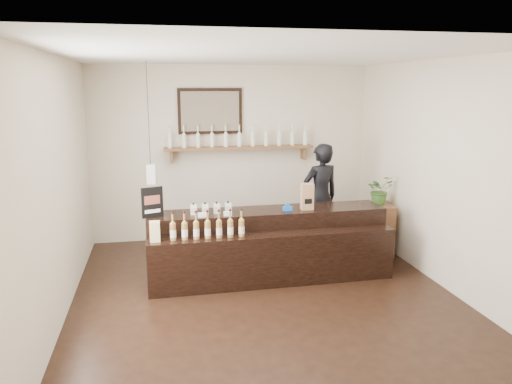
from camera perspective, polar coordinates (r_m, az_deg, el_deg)
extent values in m
plane|color=black|center=(6.15, 0.95, -11.63)|extent=(5.00, 5.00, 0.00)
plane|color=beige|center=(8.17, -2.75, 4.47)|extent=(4.50, 0.00, 4.50)
plane|color=beige|center=(3.41, 10.04, -6.35)|extent=(4.50, 0.00, 4.50)
plane|color=beige|center=(5.71, -21.67, 0.39)|extent=(0.00, 5.00, 5.00)
plane|color=beige|center=(6.59, 20.50, 1.92)|extent=(0.00, 5.00, 5.00)
plane|color=white|center=(5.65, 1.05, 15.40)|extent=(5.00, 5.00, 0.00)
cube|color=brown|center=(8.04, -1.91, 5.08)|extent=(2.40, 0.25, 0.04)
cube|color=brown|center=(7.98, -9.63, 4.00)|extent=(0.04, 0.20, 0.20)
cube|color=brown|center=(8.33, 5.43, 4.44)|extent=(0.04, 0.20, 0.20)
cube|color=black|center=(8.03, -5.27, 9.18)|extent=(1.02, 0.04, 0.72)
cube|color=#403529|center=(8.01, -5.25, 9.18)|extent=(0.92, 0.01, 0.62)
cube|color=white|center=(7.21, -11.93, 2.03)|extent=(0.12, 0.12, 0.28)
cylinder|color=black|center=(7.12, -12.22, 8.74)|extent=(0.01, 0.01, 1.41)
cylinder|color=silver|center=(7.92, -9.83, 5.70)|extent=(0.07, 0.07, 0.20)
cone|color=silver|center=(7.91, -9.86, 6.61)|extent=(0.07, 0.07, 0.05)
cylinder|color=silver|center=(7.91, -9.88, 7.05)|extent=(0.02, 0.02, 0.07)
cylinder|color=gold|center=(7.90, -9.89, 7.39)|extent=(0.03, 0.03, 0.02)
cylinder|color=white|center=(7.93, -9.82, 5.55)|extent=(0.07, 0.07, 0.09)
cylinder|color=silver|center=(7.93, -8.23, 5.76)|extent=(0.07, 0.07, 0.20)
cone|color=silver|center=(7.92, -8.26, 6.67)|extent=(0.07, 0.07, 0.05)
cylinder|color=silver|center=(7.92, -8.27, 7.10)|extent=(0.02, 0.02, 0.07)
cylinder|color=gold|center=(7.91, -8.28, 7.44)|extent=(0.03, 0.03, 0.02)
cylinder|color=white|center=(7.94, -8.23, 5.61)|extent=(0.07, 0.07, 0.09)
cylinder|color=silver|center=(7.95, -6.64, 5.81)|extent=(0.07, 0.07, 0.20)
cone|color=silver|center=(7.94, -6.66, 6.72)|extent=(0.07, 0.07, 0.05)
cylinder|color=silver|center=(7.93, -6.68, 7.16)|extent=(0.02, 0.02, 0.07)
cylinder|color=gold|center=(7.93, -6.68, 7.49)|extent=(0.03, 0.03, 0.02)
cylinder|color=white|center=(7.95, -6.64, 5.67)|extent=(0.07, 0.07, 0.09)
cylinder|color=silver|center=(7.97, -5.06, 5.86)|extent=(0.07, 0.07, 0.20)
cone|color=silver|center=(7.96, -5.08, 6.77)|extent=(0.07, 0.07, 0.05)
cylinder|color=silver|center=(7.95, -5.08, 7.20)|extent=(0.02, 0.02, 0.07)
cylinder|color=gold|center=(7.95, -5.09, 7.54)|extent=(0.03, 0.03, 0.02)
cylinder|color=white|center=(7.97, -5.06, 5.72)|extent=(0.07, 0.07, 0.09)
cylinder|color=silver|center=(8.00, -3.48, 5.91)|extent=(0.07, 0.07, 0.20)
cone|color=silver|center=(7.98, -3.50, 6.81)|extent=(0.07, 0.07, 0.05)
cylinder|color=silver|center=(7.98, -3.50, 7.24)|extent=(0.02, 0.02, 0.07)
cylinder|color=gold|center=(7.97, -3.50, 7.58)|extent=(0.03, 0.03, 0.02)
cylinder|color=white|center=(8.00, -3.48, 5.76)|extent=(0.07, 0.07, 0.09)
cylinder|color=silver|center=(8.03, -1.92, 5.95)|extent=(0.07, 0.07, 0.20)
cone|color=silver|center=(8.02, -1.93, 6.85)|extent=(0.07, 0.07, 0.05)
cylinder|color=silver|center=(8.01, -1.93, 7.28)|extent=(0.02, 0.02, 0.07)
cylinder|color=gold|center=(8.01, -1.93, 7.61)|extent=(0.03, 0.03, 0.02)
cylinder|color=white|center=(8.03, -1.92, 5.80)|extent=(0.07, 0.07, 0.09)
cylinder|color=silver|center=(8.07, -0.37, 5.98)|extent=(0.07, 0.07, 0.20)
cone|color=silver|center=(8.06, -0.37, 6.88)|extent=(0.07, 0.07, 0.05)
cylinder|color=silver|center=(8.05, -0.37, 7.31)|extent=(0.02, 0.02, 0.07)
cylinder|color=gold|center=(8.05, -0.37, 7.64)|extent=(0.03, 0.03, 0.02)
cylinder|color=white|center=(8.07, -0.37, 5.84)|extent=(0.07, 0.07, 0.09)
cylinder|color=silver|center=(8.11, 1.16, 6.01)|extent=(0.07, 0.07, 0.20)
cone|color=silver|center=(8.10, 1.17, 6.91)|extent=(0.07, 0.07, 0.05)
cylinder|color=silver|center=(8.09, 1.17, 7.33)|extent=(0.02, 0.02, 0.07)
cylinder|color=gold|center=(8.09, 1.17, 7.66)|extent=(0.03, 0.03, 0.02)
cylinder|color=white|center=(8.11, 1.16, 5.87)|extent=(0.07, 0.07, 0.09)
cylinder|color=silver|center=(8.16, 2.68, 6.04)|extent=(0.07, 0.07, 0.20)
cone|color=silver|center=(8.15, 2.69, 6.93)|extent=(0.07, 0.07, 0.05)
cylinder|color=silver|center=(8.14, 2.69, 7.35)|extent=(0.02, 0.02, 0.07)
cylinder|color=gold|center=(8.14, 2.70, 7.68)|extent=(0.03, 0.03, 0.02)
cylinder|color=white|center=(8.16, 2.68, 5.90)|extent=(0.07, 0.07, 0.09)
cylinder|color=silver|center=(8.22, 4.18, 6.06)|extent=(0.07, 0.07, 0.20)
cone|color=silver|center=(8.21, 4.19, 6.94)|extent=(0.07, 0.07, 0.05)
cylinder|color=silver|center=(8.20, 4.20, 7.36)|extent=(0.02, 0.02, 0.07)
cylinder|color=gold|center=(8.20, 4.20, 7.69)|extent=(0.03, 0.03, 0.02)
cylinder|color=white|center=(8.22, 4.18, 5.92)|extent=(0.07, 0.07, 0.09)
cylinder|color=silver|center=(8.28, 5.65, 6.08)|extent=(0.07, 0.07, 0.20)
cone|color=silver|center=(8.27, 5.67, 6.95)|extent=(0.07, 0.07, 0.05)
cylinder|color=silver|center=(8.26, 5.68, 7.37)|extent=(0.02, 0.02, 0.07)
cylinder|color=gold|center=(8.26, 5.69, 7.69)|extent=(0.03, 0.03, 0.02)
cylinder|color=white|center=(8.28, 5.65, 5.94)|extent=(0.07, 0.07, 0.09)
cube|color=black|center=(6.68, 1.27, -5.69)|extent=(3.14, 0.60, 0.87)
cube|color=black|center=(6.33, 2.09, -7.72)|extent=(3.13, 0.33, 0.66)
cube|color=white|center=(6.23, -6.19, -2.62)|extent=(0.10, 0.04, 0.05)
cube|color=white|center=(6.26, -3.25, -2.49)|extent=(0.10, 0.04, 0.05)
cube|color=#DDC487|center=(6.05, -11.47, -4.99)|extent=(0.12, 0.12, 0.12)
cube|color=#DDC487|center=(6.01, -11.51, -3.90)|extent=(0.12, 0.12, 0.12)
cube|color=silver|center=(6.36, -7.15, -2.02)|extent=(0.08, 0.08, 0.13)
cube|color=#CB9E9F|center=(6.32, -7.12, -2.11)|extent=(0.07, 0.00, 0.06)
cylinder|color=black|center=(6.34, -7.17, -1.37)|extent=(0.02, 0.02, 0.03)
cube|color=silver|center=(6.37, -5.83, -1.96)|extent=(0.08, 0.08, 0.13)
cube|color=#CB9E9F|center=(6.33, -5.79, -2.05)|extent=(0.07, 0.00, 0.06)
cylinder|color=black|center=(6.36, -5.84, -1.31)|extent=(0.02, 0.02, 0.03)
cube|color=silver|center=(6.39, -4.52, -1.91)|extent=(0.08, 0.08, 0.13)
cube|color=#CB9E9F|center=(6.35, -4.47, -1.99)|extent=(0.07, 0.00, 0.06)
cylinder|color=black|center=(6.37, -4.53, -1.25)|extent=(0.02, 0.02, 0.03)
cube|color=silver|center=(6.41, -3.21, -1.85)|extent=(0.08, 0.08, 0.13)
cube|color=#CB9E9F|center=(6.37, -3.15, -1.93)|extent=(0.07, 0.00, 0.06)
cylinder|color=black|center=(6.39, -3.21, -1.20)|extent=(0.02, 0.02, 0.03)
cylinder|color=olive|center=(6.04, -9.47, -4.52)|extent=(0.07, 0.07, 0.20)
cone|color=olive|center=(6.00, -9.51, -3.36)|extent=(0.07, 0.07, 0.05)
cylinder|color=olive|center=(5.99, -9.53, -2.81)|extent=(0.02, 0.02, 0.07)
cylinder|color=black|center=(5.98, -9.54, -2.37)|extent=(0.03, 0.03, 0.03)
cylinder|color=white|center=(6.04, -9.46, -4.71)|extent=(0.07, 0.07, 0.09)
cylinder|color=olive|center=(6.04, -8.16, -4.47)|extent=(0.07, 0.07, 0.20)
cone|color=olive|center=(6.01, -8.19, -3.31)|extent=(0.07, 0.07, 0.05)
cylinder|color=olive|center=(5.99, -8.21, -2.75)|extent=(0.02, 0.02, 0.07)
cylinder|color=black|center=(5.98, -8.22, -2.32)|extent=(0.03, 0.03, 0.03)
cylinder|color=white|center=(6.05, -8.15, -4.65)|extent=(0.07, 0.07, 0.09)
cylinder|color=olive|center=(6.05, -6.85, -4.41)|extent=(0.07, 0.07, 0.20)
cone|color=olive|center=(6.02, -6.88, -3.25)|extent=(0.07, 0.07, 0.05)
cylinder|color=olive|center=(6.00, -6.89, -2.69)|extent=(0.02, 0.02, 0.07)
cylinder|color=black|center=(5.99, -6.90, -2.26)|extent=(0.03, 0.03, 0.03)
cylinder|color=white|center=(6.06, -6.84, -4.59)|extent=(0.07, 0.07, 0.09)
cylinder|color=olive|center=(6.06, -5.54, -4.35)|extent=(0.07, 0.07, 0.20)
cone|color=olive|center=(6.03, -5.57, -3.19)|extent=(0.07, 0.07, 0.05)
cylinder|color=olive|center=(6.01, -5.58, -2.64)|extent=(0.02, 0.02, 0.07)
cylinder|color=black|center=(6.00, -5.59, -2.20)|extent=(0.03, 0.03, 0.03)
cylinder|color=white|center=(6.07, -5.54, -4.53)|extent=(0.07, 0.07, 0.09)
cylinder|color=olive|center=(6.08, -4.24, -4.28)|extent=(0.07, 0.07, 0.20)
cone|color=olive|center=(6.04, -4.26, -3.13)|extent=(0.07, 0.07, 0.05)
cylinder|color=olive|center=(6.03, -4.27, -2.58)|extent=(0.02, 0.02, 0.07)
cylinder|color=black|center=(6.02, -4.28, -2.14)|extent=(0.03, 0.03, 0.03)
cylinder|color=white|center=(6.08, -4.24, -4.47)|extent=(0.07, 0.07, 0.09)
cylinder|color=olive|center=(6.09, -2.95, -4.22)|extent=(0.07, 0.07, 0.20)
cone|color=olive|center=(6.06, -2.96, -3.07)|extent=(0.07, 0.07, 0.05)
cylinder|color=olive|center=(6.04, -2.97, -2.52)|extent=(0.02, 0.02, 0.07)
cylinder|color=black|center=(6.03, -2.98, -2.08)|extent=(0.03, 0.03, 0.03)
cylinder|color=white|center=(6.10, -2.95, -4.40)|extent=(0.07, 0.07, 0.09)
cylinder|color=olive|center=(6.11, -1.67, -4.15)|extent=(0.07, 0.07, 0.20)
cone|color=olive|center=(6.08, -1.68, -3.00)|extent=(0.07, 0.07, 0.05)
cylinder|color=olive|center=(6.07, -1.68, -2.45)|extent=(0.02, 0.02, 0.07)
cylinder|color=black|center=(6.05, -1.68, -2.02)|extent=(0.03, 0.03, 0.03)
cylinder|color=white|center=(6.12, -1.67, -4.34)|extent=(0.07, 0.07, 0.09)
cube|color=black|center=(6.27, -11.77, -1.17)|extent=(0.26, 0.11, 0.38)
cube|color=brown|center=(6.25, -11.78, -0.90)|extent=(0.19, 0.07, 0.11)
cube|color=white|center=(6.28, -11.73, -2.16)|extent=(0.19, 0.07, 0.04)
cube|color=#9A714A|center=(6.57, 5.86, -0.53)|extent=(0.16, 0.12, 0.35)
cube|color=black|center=(6.53, 6.01, -1.07)|extent=(0.10, 0.00, 0.07)
cube|color=blue|center=(6.51, 3.62, -1.91)|extent=(0.12, 0.06, 0.06)
cylinder|color=blue|center=(6.50, 3.62, -1.54)|extent=(0.07, 0.03, 0.06)
cube|color=brown|center=(7.71, 13.74, -4.07)|extent=(0.45, 0.57, 0.75)
imported|color=#3B6829|center=(7.57, 13.96, 0.25)|extent=(0.46, 0.42, 0.43)
imported|color=black|center=(7.61, 7.39, 0.21)|extent=(0.76, 0.59, 1.85)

